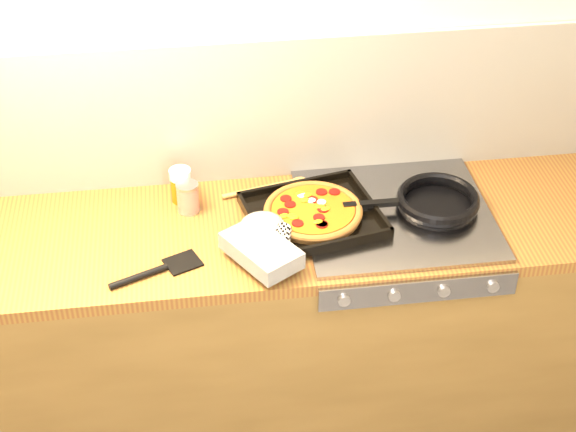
{
  "coord_description": "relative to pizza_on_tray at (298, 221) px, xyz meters",
  "views": [
    {
      "loc": [
        -0.19,
        -1.09,
        2.58
      ],
      "look_at": [
        0.1,
        1.08,
        0.95
      ],
      "focal_mm": 55.0,
      "sensor_mm": 36.0,
      "label": 1
    }
  ],
  "objects": [
    {
      "name": "room_shell",
      "position": [
        -0.13,
        0.33,
        0.21
      ],
      "size": [
        3.2,
        3.2,
        3.2
      ],
      "color": "white",
      "rests_on": "ground"
    },
    {
      "name": "counter_run",
      "position": [
        -0.13,
        0.04,
        -0.49
      ],
      "size": [
        3.2,
        0.62,
        0.9
      ],
      "color": "brown",
      "rests_on": "ground"
    },
    {
      "name": "stovetop",
      "position": [
        0.32,
        0.04,
        -0.04
      ],
      "size": [
        0.6,
        0.56,
        0.02
      ],
      "primitive_type": "cube",
      "color": "gray",
      "rests_on": "counter_run"
    },
    {
      "name": "pizza_on_tray",
      "position": [
        0.0,
        0.0,
        0.0
      ],
      "size": [
        0.54,
        0.54,
        0.07
      ],
      "color": "black",
      "rests_on": "stovetop"
    },
    {
      "name": "frying_pan",
      "position": [
        0.45,
        0.05,
        -0.0
      ],
      "size": [
        0.44,
        0.27,
        0.04
      ],
      "color": "black",
      "rests_on": "stovetop"
    },
    {
      "name": "tomato_can",
      "position": [
        -0.33,
        0.16,
        0.01
      ],
      "size": [
        0.09,
        0.09,
        0.1
      ],
      "color": "#A8190D",
      "rests_on": "counter_run"
    },
    {
      "name": "juice_glass",
      "position": [
        -0.35,
        0.22,
        0.02
      ],
      "size": [
        0.07,
        0.07,
        0.12
      ],
      "color": "#CB5C0B",
      "rests_on": "counter_run"
    },
    {
      "name": "wooden_spoon",
      "position": [
        -0.05,
        0.25,
        -0.03
      ],
      "size": [
        0.3,
        0.09,
        0.02
      ],
      "color": "#A68246",
      "rests_on": "counter_run"
    },
    {
      "name": "black_spatula",
      "position": [
        -0.44,
        -0.14,
        -0.04
      ],
      "size": [
        0.28,
        0.16,
        0.02
      ],
      "color": "black",
      "rests_on": "counter_run"
    }
  ]
}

